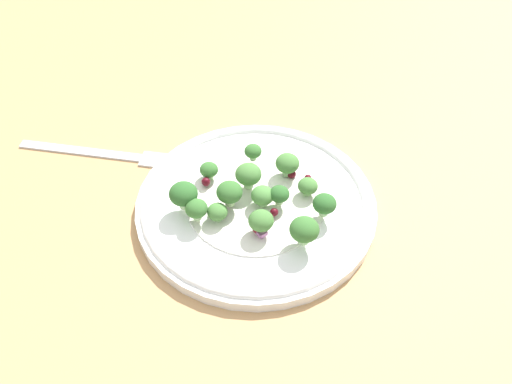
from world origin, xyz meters
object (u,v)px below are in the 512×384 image
Objects in this scene: broccoli_floret_0 at (279,194)px; broccoli_floret_1 at (253,151)px; plate at (256,204)px; fork at (105,153)px; broccoli_floret_2 at (248,175)px.

broccoli_floret_1 is at bearing -79.07° from broccoli_floret_0.
plate is 19.82cm from fork.
plate is at bearing -26.37° from broccoli_floret_0.
broccoli_floret_2 reaches higher than broccoli_floret_1.
fork is at bearing -37.89° from plate.
broccoli_floret_0 reaches higher than plate.
broccoli_floret_1 is 0.69× the size of broccoli_floret_2.
plate is 1.42× the size of fork.
broccoli_floret_2 reaches higher than plate.
broccoli_floret_1 is at bearing 158.92° from fork.
plate is 3.25cm from broccoli_floret_2.
broccoli_floret_0 and broccoli_floret_1 have the same top height.
fork is at bearing -21.08° from broccoli_floret_1.
fork is at bearing -33.83° from broccoli_floret_2.
broccoli_floret_2 is 18.60cm from fork.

